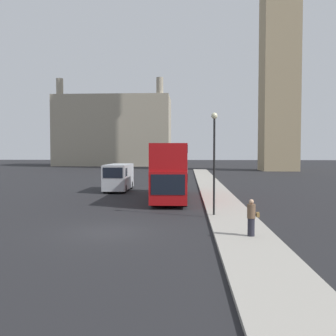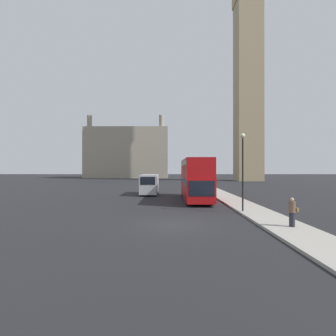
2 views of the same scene
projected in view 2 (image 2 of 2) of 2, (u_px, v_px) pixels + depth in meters
name	position (u px, v px, depth m)	size (l,w,h in m)	color
ground_plane	(173.00, 224.00, 15.77)	(300.00, 300.00, 0.00)	black
sidewalk_strip	(279.00, 223.00, 15.73)	(2.71, 120.00, 0.15)	#9E998E
clock_tower	(248.00, 49.00, 73.73)	(7.34, 7.51, 72.44)	tan
building_block_distant	(128.00, 153.00, 99.22)	(30.14, 14.65, 22.41)	#9E937F
red_double_decker_bus	(195.00, 177.00, 28.08)	(2.57, 11.35, 4.37)	#A80F11
white_van	(149.00, 184.00, 33.97)	(2.13, 5.66, 2.58)	#B2B7BC
pedestrian	(292.00, 212.00, 14.48)	(0.52, 0.36, 1.61)	#23232D
street_lamp	(243.00, 160.00, 19.87)	(0.36, 0.36, 5.90)	black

